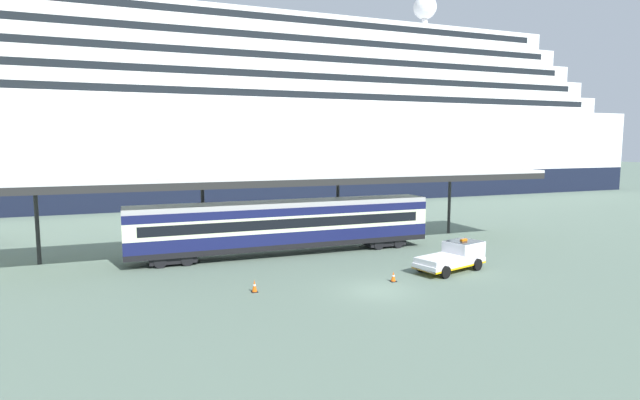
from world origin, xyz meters
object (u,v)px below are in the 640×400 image
Objects in this scene: cruise_ship at (171,117)px; traffic_cone_near at (254,286)px; train_carriage at (285,225)px; traffic_cone_mid at (393,277)px; service_truck at (455,256)px.

traffic_cone_near is (0.12, -51.35, -12.00)m from cruise_ship.
train_carriage is at bearing -83.71° from cruise_ship.
traffic_cone_mid is at bearing -80.59° from cruise_ship.
service_truck is at bearing 0.58° from traffic_cone_near.
service_truck is at bearing -43.29° from train_carriage.
cruise_ship is at bearing 96.29° from train_carriage.
traffic_cone_near is at bearing -179.42° from service_truck.
service_truck is (13.93, -51.21, -11.37)m from cruise_ship.
traffic_cone_near is (-4.56, -8.84, -1.95)m from train_carriage.
traffic_cone_mid is (3.98, -9.75, -1.99)m from train_carriage.
train_carriage is 12.76m from service_truck.
service_truck is 13.82m from traffic_cone_near.
cruise_ship is at bearing 105.21° from service_truck.
cruise_ship is 28.06× the size of service_truck.
cruise_ship is at bearing 99.41° from traffic_cone_mid.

